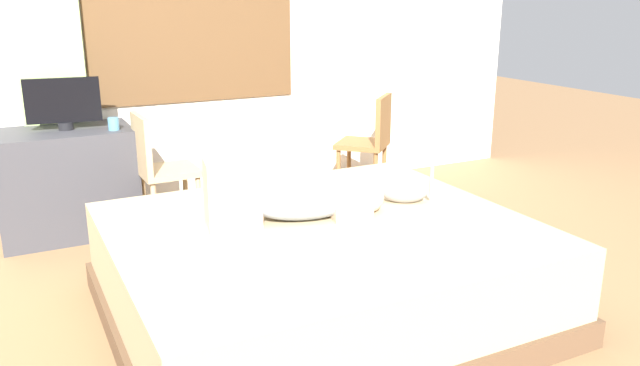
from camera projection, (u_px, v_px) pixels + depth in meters
ground_plane at (316, 334)px, 3.17m from camera, size 16.00×16.00×0.00m
back_wall_with_window at (173, 18)px, 4.84m from camera, size 6.40×0.14×2.90m
bed at (320, 270)px, 3.30m from camera, size 2.10×1.83×0.50m
person_lying at (288, 199)px, 3.26m from camera, size 0.94×0.41×0.34m
cat at (400, 191)px, 3.54m from camera, size 0.32×0.24×0.21m
desk at (67, 183)px, 4.41m from camera, size 0.90×0.56×0.74m
tv_monitor at (63, 103)px, 4.27m from camera, size 0.48×0.10×0.35m
cup at (114, 124)px, 4.30m from camera, size 0.07×0.07×0.08m
chair_by_desk at (158, 166)px, 4.31m from camera, size 0.39×0.39×0.86m
chair_spare at (371, 139)px, 5.11m from camera, size 0.54×0.54×0.86m
curtain_left at (48, 38)px, 4.38m from camera, size 0.44×0.06×2.67m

